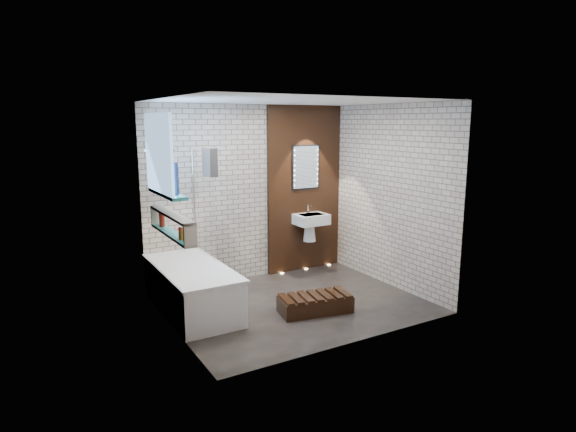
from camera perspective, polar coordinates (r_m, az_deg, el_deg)
ground at (r=6.49m, az=0.68°, el=-10.24°), size 3.20×3.20×0.00m
room_shell at (r=6.13m, az=0.70°, el=1.14°), size 3.24×3.20×2.60m
walnut_panel at (r=7.69m, az=1.93°, el=3.17°), size 1.30×0.06×2.60m
clerestory_window at (r=5.76m, az=-14.74°, el=6.17°), size 0.18×1.00×0.94m
display_niche at (r=5.68m, az=-13.47°, el=-0.99°), size 0.14×1.30×0.26m
bathtub at (r=6.29m, az=-11.21°, el=-8.33°), size 0.79×1.74×0.70m
bath_screen at (r=6.56m, az=-9.87°, el=1.46°), size 0.01×0.78×1.40m
towel at (r=6.24m, az=-9.16°, el=6.26°), size 0.11×0.27×0.36m
shower_head at (r=6.40m, az=-13.91°, el=7.55°), size 0.18×0.18×0.02m
washbasin at (r=7.62m, az=2.69°, el=-0.82°), size 0.50×0.36×0.58m
led_mirror at (r=7.62m, az=2.10°, el=5.74°), size 0.50×0.02×0.70m
walnut_step at (r=6.20m, az=3.21°, el=-10.31°), size 0.96×0.56×0.20m
niche_bottles at (r=5.72m, az=-13.56°, el=-1.20°), size 0.07×0.83×0.17m
sill_vases at (r=5.85m, az=-14.10°, el=3.96°), size 0.19×0.54×0.36m
floor_uplights at (r=7.92m, az=2.14°, el=-6.21°), size 0.96×0.06×0.01m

